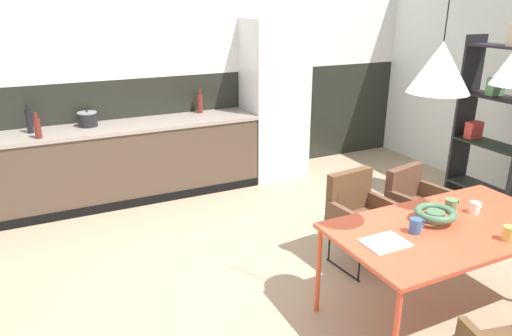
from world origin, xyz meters
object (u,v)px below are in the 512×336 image
object	(u,v)px
dining_table	(449,231)
open_shelf_unit	(494,119)
fruit_bowl	(435,214)
cooking_pot	(88,119)
mug_white_ceramic	(416,226)
bottle_wine_green	(29,121)
mug_glass_clear	(451,205)
mug_short_terracotta	(509,233)
pendant_lamp_over_table_near	(440,67)
armchair_corner_seat	(358,207)
bottle_vinegar_dark	(200,103)
bottle_oil_tall	(38,128)
armchair_far_side	(414,197)
open_book	(385,243)
mug_wide_latte	(475,207)
refrigerator_column	(274,100)

from	to	relation	value
dining_table	open_shelf_unit	bearing A→B (deg)	32.48
fruit_bowl	cooking_pot	distance (m)	3.73
fruit_bowl	mug_white_ceramic	xyz separation A→B (m)	(-0.24, -0.07, -0.01)
bottle_wine_green	open_shelf_unit	xyz separation A→B (m)	(4.41, -2.08, 0.01)
mug_glass_clear	fruit_bowl	bearing A→B (deg)	-159.84
mug_short_terracotta	pendant_lamp_over_table_near	bearing A→B (deg)	152.04
mug_white_ceramic	bottle_wine_green	world-z (taller)	bottle_wine_green
dining_table	pendant_lamp_over_table_near	xyz separation A→B (m)	(-0.34, -0.04, 1.15)
armchair_corner_seat	mug_short_terracotta	bearing A→B (deg)	97.62
armchair_corner_seat	bottle_vinegar_dark	world-z (taller)	bottle_vinegar_dark
mug_short_terracotta	cooking_pot	bearing A→B (deg)	121.21
bottle_oil_tall	bottle_vinegar_dark	xyz separation A→B (m)	(1.85, 0.38, 0.01)
bottle_vinegar_dark	armchair_far_side	bearing A→B (deg)	-63.88
open_book	mug_wide_latte	world-z (taller)	mug_wide_latte
open_book	open_shelf_unit	world-z (taller)	open_shelf_unit
armchair_far_side	open_book	size ratio (longest dim) A/B	2.65
armchair_far_side	mug_white_ceramic	distance (m)	1.25
mug_white_ceramic	cooking_pot	distance (m)	3.67
refrigerator_column	bottle_vinegar_dark	size ratio (longest dim) A/B	6.72
open_book	bottle_oil_tall	xyz separation A→B (m)	(-1.93, 2.99, 0.27)
dining_table	bottle_wine_green	distance (m)	4.16
refrigerator_column	open_shelf_unit	size ratio (longest dim) A/B	1.01
dining_table	cooking_pot	size ratio (longest dim) A/B	8.01
open_book	bottle_oil_tall	size ratio (longest dim) A/B	1.07
cooking_pot	mug_white_ceramic	bearing A→B (deg)	-62.35
cooking_pot	bottle_wine_green	xyz separation A→B (m)	(-0.58, -0.03, 0.05)
bottle_oil_tall	bottle_wine_green	distance (m)	0.27
mug_white_ceramic	pendant_lamp_over_table_near	distance (m)	1.06
armchair_far_side	cooking_pot	size ratio (longest dim) A/B	3.58
fruit_bowl	pendant_lamp_over_table_near	xyz separation A→B (m)	(-0.28, -0.13, 1.05)
mug_wide_latte	mug_glass_clear	world-z (taller)	mug_wide_latte
refrigerator_column	mug_white_ceramic	distance (m)	3.21
refrigerator_column	bottle_wine_green	xyz separation A→B (m)	(-2.86, 0.07, 0.02)
bottle_oil_tall	bottle_wine_green	size ratio (longest dim) A/B	0.85
mug_white_ceramic	cooking_pot	bearing A→B (deg)	117.65
mug_white_ceramic	armchair_far_side	bearing A→B (deg)	45.66
mug_short_terracotta	pendant_lamp_over_table_near	xyz separation A→B (m)	(-0.51, 0.27, 1.06)
refrigerator_column	pendant_lamp_over_table_near	bearing A→B (deg)	-100.85
refrigerator_column	cooking_pot	xyz separation A→B (m)	(-2.28, 0.10, -0.04)
mug_wide_latte	bottle_oil_tall	bearing A→B (deg)	134.25
bottle_vinegar_dark	pendant_lamp_over_table_near	distance (m)	3.52
dining_table	armchair_corner_seat	world-z (taller)	armchair_corner_seat
dining_table	mug_white_ceramic	distance (m)	0.31
armchair_corner_seat	bottle_oil_tall	world-z (taller)	bottle_oil_tall
armchair_corner_seat	bottle_vinegar_dark	xyz separation A→B (m)	(-0.55, 2.49, 0.49)
pendant_lamp_over_table_near	cooking_pot	bearing A→B (deg)	116.60
bottle_vinegar_dark	fruit_bowl	bearing A→B (deg)	-79.51
open_shelf_unit	bottle_wine_green	bearing A→B (deg)	-115.24
mug_glass_clear	bottle_oil_tall	xyz separation A→B (m)	(-2.72, 2.80, 0.23)
open_shelf_unit	refrigerator_column	bearing A→B (deg)	-142.39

